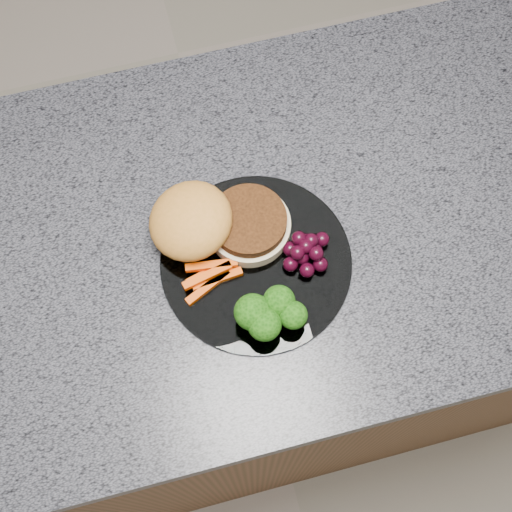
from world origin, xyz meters
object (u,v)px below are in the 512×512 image
at_px(island_cabinet, 263,318).
at_px(grape_bunch, 306,251).
at_px(plate, 256,262).
at_px(burger, 212,223).

xyz_separation_m(island_cabinet, grape_bunch, (0.04, -0.06, 0.49)).
height_order(plate, grape_bunch, grape_bunch).
relative_size(plate, burger, 1.27).
xyz_separation_m(burger, grape_bunch, (0.11, -0.07, -0.01)).
height_order(island_cabinet, burger, burger).
xyz_separation_m(island_cabinet, burger, (-0.07, 0.00, 0.50)).
height_order(island_cabinet, grape_bunch, grape_bunch).
bearing_deg(island_cabinet, burger, 177.02).
bearing_deg(island_cabinet, grape_bunch, -58.01).
distance_m(burger, grape_bunch, 0.13).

